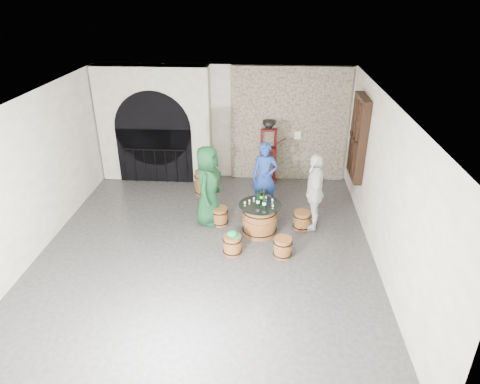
# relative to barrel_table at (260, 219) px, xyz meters

# --- Properties ---
(ground) EXTENTS (8.00, 8.00, 0.00)m
(ground) POSITION_rel_barrel_table_xyz_m (-1.10, -0.86, -0.36)
(ground) COLOR #2D2D2F
(ground) RESTS_ON ground
(wall_back) EXTENTS (8.00, 0.00, 8.00)m
(wall_back) POSITION_rel_barrel_table_xyz_m (-1.10, 3.14, 1.24)
(wall_back) COLOR silver
(wall_back) RESTS_ON ground
(wall_front) EXTENTS (8.00, 0.00, 8.00)m
(wall_front) POSITION_rel_barrel_table_xyz_m (-1.10, -4.86, 1.24)
(wall_front) COLOR silver
(wall_front) RESTS_ON ground
(wall_left) EXTENTS (0.00, 8.00, 8.00)m
(wall_left) POSITION_rel_barrel_table_xyz_m (-4.60, -0.86, 1.24)
(wall_left) COLOR silver
(wall_left) RESTS_ON ground
(wall_right) EXTENTS (0.00, 8.00, 8.00)m
(wall_right) POSITION_rel_barrel_table_xyz_m (2.40, -0.86, 1.24)
(wall_right) COLOR silver
(wall_right) RESTS_ON ground
(ceiling) EXTENTS (8.00, 8.00, 0.00)m
(ceiling) POSITION_rel_barrel_table_xyz_m (-1.10, -0.86, 2.84)
(ceiling) COLOR beige
(ceiling) RESTS_ON wall_back
(stone_facing_panel) EXTENTS (3.20, 0.12, 3.18)m
(stone_facing_panel) POSITION_rel_barrel_table_xyz_m (0.70, 3.08, 1.24)
(stone_facing_panel) COLOR gray
(stone_facing_panel) RESTS_ON ground
(arched_opening) EXTENTS (3.10, 0.60, 3.19)m
(arched_opening) POSITION_rel_barrel_table_xyz_m (-3.00, 2.88, 1.22)
(arched_opening) COLOR silver
(arched_opening) RESTS_ON ground
(shuttered_window) EXTENTS (0.23, 1.10, 2.00)m
(shuttered_window) POSITION_rel_barrel_table_xyz_m (2.28, 1.54, 1.44)
(shuttered_window) COLOR black
(shuttered_window) RESTS_ON wall_right
(barrel_table) EXTENTS (0.95, 0.95, 0.73)m
(barrel_table) POSITION_rel_barrel_table_xyz_m (0.00, 0.00, 0.00)
(barrel_table) COLOR brown
(barrel_table) RESTS_ON ground
(barrel_stool_left) EXTENTS (0.40, 0.40, 0.43)m
(barrel_stool_left) POSITION_rel_barrel_table_xyz_m (-0.95, 0.34, -0.15)
(barrel_stool_left) COLOR brown
(barrel_stool_left) RESTS_ON ground
(barrel_stool_far) EXTENTS (0.40, 0.40, 0.43)m
(barrel_stool_far) POSITION_rel_barrel_table_xyz_m (0.07, 1.00, -0.15)
(barrel_stool_far) COLOR brown
(barrel_stool_far) RESTS_ON ground
(barrel_stool_right) EXTENTS (0.40, 0.40, 0.43)m
(barrel_stool_right) POSITION_rel_barrel_table_xyz_m (0.97, 0.28, -0.15)
(barrel_stool_right) COLOR brown
(barrel_stool_right) RESTS_ON ground
(barrel_stool_near_right) EXTENTS (0.40, 0.40, 0.43)m
(barrel_stool_near_right) POSITION_rel_barrel_table_xyz_m (0.50, -0.87, -0.15)
(barrel_stool_near_right) COLOR brown
(barrel_stool_near_right) RESTS_ON ground
(barrel_stool_near_left) EXTENTS (0.40, 0.40, 0.43)m
(barrel_stool_near_left) POSITION_rel_barrel_table_xyz_m (-0.55, -0.84, -0.15)
(barrel_stool_near_left) COLOR brown
(barrel_stool_near_left) RESTS_ON ground
(green_cap) EXTENTS (0.26, 0.22, 0.12)m
(green_cap) POSITION_rel_barrel_table_xyz_m (-0.54, -0.85, 0.11)
(green_cap) COLOR #0D9048
(green_cap) RESTS_ON barrel_stool_near_left
(person_green) EXTENTS (0.74, 1.01, 1.90)m
(person_green) POSITION_rel_barrel_table_xyz_m (-1.21, 0.44, 0.59)
(person_green) COLOR #103B1E
(person_green) RESTS_ON ground
(person_blue) EXTENTS (0.67, 0.47, 1.73)m
(person_blue) POSITION_rel_barrel_table_xyz_m (0.08, 1.21, 0.50)
(person_blue) COLOR navy
(person_blue) RESTS_ON ground
(person_white) EXTENTS (0.56, 1.11, 1.83)m
(person_white) POSITION_rel_barrel_table_xyz_m (1.21, 0.35, 0.55)
(person_white) COLOR silver
(person_white) RESTS_ON ground
(wine_bottle_left) EXTENTS (0.08, 0.08, 0.32)m
(wine_bottle_left) POSITION_rel_barrel_table_xyz_m (-0.04, -0.05, 0.50)
(wine_bottle_left) COLOR black
(wine_bottle_left) RESTS_ON barrel_table
(wine_bottle_center) EXTENTS (0.08, 0.08, 0.32)m
(wine_bottle_center) POSITION_rel_barrel_table_xyz_m (0.09, -0.13, 0.50)
(wine_bottle_center) COLOR black
(wine_bottle_center) RESTS_ON barrel_table
(wine_bottle_right) EXTENTS (0.08, 0.08, 0.32)m
(wine_bottle_right) POSITION_rel_barrel_table_xyz_m (0.02, 0.18, 0.50)
(wine_bottle_right) COLOR black
(wine_bottle_right) RESTS_ON barrel_table
(tasting_glass_a) EXTENTS (0.05, 0.05, 0.10)m
(tasting_glass_a) POSITION_rel_barrel_table_xyz_m (-0.33, -0.07, 0.42)
(tasting_glass_a) COLOR orange
(tasting_glass_a) RESTS_ON barrel_table
(tasting_glass_b) EXTENTS (0.05, 0.05, 0.10)m
(tasting_glass_b) POSITION_rel_barrel_table_xyz_m (0.27, 0.10, 0.42)
(tasting_glass_b) COLOR orange
(tasting_glass_b) RESTS_ON barrel_table
(tasting_glass_c) EXTENTS (0.05, 0.05, 0.10)m
(tasting_glass_c) POSITION_rel_barrel_table_xyz_m (-0.14, 0.14, 0.42)
(tasting_glass_c) COLOR orange
(tasting_glass_c) RESTS_ON barrel_table
(tasting_glass_d) EXTENTS (0.05, 0.05, 0.10)m
(tasting_glass_d) POSITION_rel_barrel_table_xyz_m (0.12, 0.21, 0.42)
(tasting_glass_d) COLOR orange
(tasting_glass_d) RESTS_ON barrel_table
(tasting_glass_e) EXTENTS (0.05, 0.05, 0.10)m
(tasting_glass_e) POSITION_rel_barrel_table_xyz_m (0.28, -0.17, 0.42)
(tasting_glass_e) COLOR orange
(tasting_glass_e) RESTS_ON barrel_table
(tasting_glass_f) EXTENTS (0.05, 0.05, 0.10)m
(tasting_glass_f) POSITION_rel_barrel_table_xyz_m (-0.24, 0.02, 0.42)
(tasting_glass_f) COLOR orange
(tasting_glass_f) RESTS_ON barrel_table
(side_barrel) EXTENTS (0.50, 0.50, 0.67)m
(side_barrel) POSITION_rel_barrel_table_xyz_m (-1.53, 1.87, -0.03)
(side_barrel) COLOR brown
(side_barrel) RESTS_ON ground
(corking_press) EXTENTS (0.75, 0.44, 1.78)m
(corking_press) POSITION_rel_barrel_table_xyz_m (0.15, 2.84, 0.67)
(corking_press) COLOR #4C0F0C
(corking_press) RESTS_ON ground
(control_box) EXTENTS (0.18, 0.10, 0.22)m
(control_box) POSITION_rel_barrel_table_xyz_m (0.95, 3.00, 0.99)
(control_box) COLOR silver
(control_box) RESTS_ON wall_back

